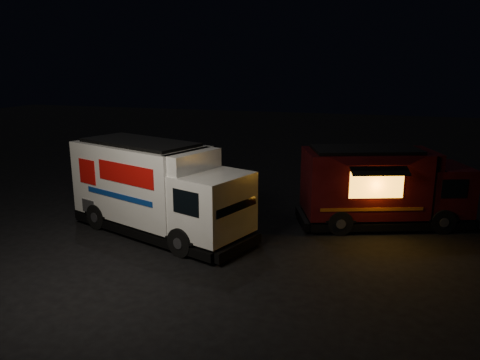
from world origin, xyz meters
name	(u,v)px	position (x,y,z in m)	size (l,w,h in m)	color
ground	(197,246)	(0.00, 0.00, 0.00)	(80.00, 80.00, 0.00)	black
white_truck	(160,189)	(-1.53, 0.72, 1.47)	(6.49, 2.21, 2.94)	white
red_truck	(385,187)	(5.33, 3.70, 1.33)	(5.71, 2.10, 2.66)	#3E0B0E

